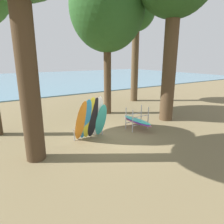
# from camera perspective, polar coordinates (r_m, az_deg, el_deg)

# --- Properties ---
(ground_plane) EXTENTS (80.00, 80.00, 0.00)m
(ground_plane) POSITION_cam_1_polar(r_m,az_deg,el_deg) (9.95, -0.53, -7.70)
(ground_plane) COLOR brown
(lake_water) EXTENTS (80.00, 36.00, 0.10)m
(lake_water) POSITION_cam_1_polar(r_m,az_deg,el_deg) (38.61, -25.48, 8.03)
(lake_water) COLOR slate
(lake_water) RESTS_ON ground
(tree_mid_behind) EXTENTS (4.79, 4.79, 9.69)m
(tree_mid_behind) POSITION_cam_1_polar(r_m,az_deg,el_deg) (14.31, -1.41, 27.36)
(tree_mid_behind) COLOR #4C3823
(tree_mid_behind) RESTS_ON ground
(tree_far_right_back) EXTENTS (3.27, 3.27, 9.76)m
(tree_far_right_back) POSITION_cam_1_polar(r_m,az_deg,el_deg) (18.84, 6.92, 26.50)
(tree_far_right_back) COLOR brown
(tree_far_right_back) RESTS_ON ground
(leaning_board_pile) EXTENTS (1.67, 1.00, 2.20)m
(leaning_board_pile) POSITION_cam_1_polar(r_m,az_deg,el_deg) (9.59, -5.94, -2.06)
(leaning_board_pile) COLOR orange
(leaning_board_pile) RESTS_ON ground
(board_storage_rack) EXTENTS (1.15, 2.13, 1.25)m
(board_storage_rack) POSITION_cam_1_polar(r_m,az_deg,el_deg) (11.28, 7.09, -2.48)
(board_storage_rack) COLOR #9EA0A5
(board_storage_rack) RESTS_ON ground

